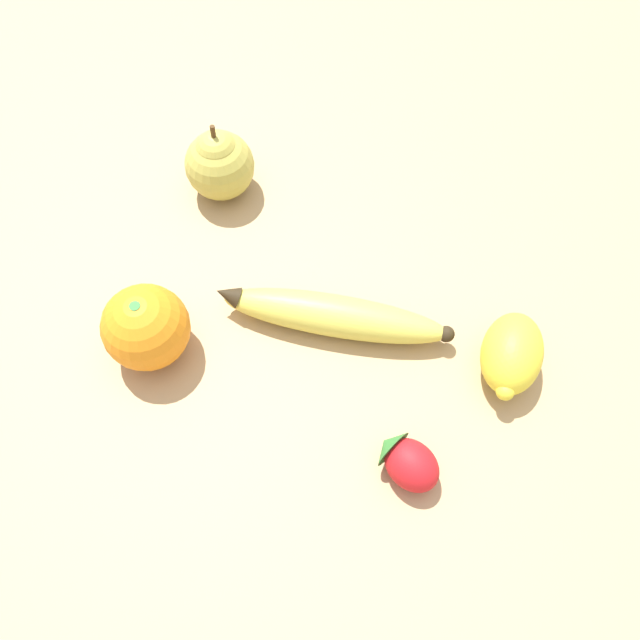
# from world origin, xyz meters

# --- Properties ---
(ground_plane) EXTENTS (3.00, 3.00, 0.00)m
(ground_plane) POSITION_xyz_m (0.00, 0.00, 0.00)
(ground_plane) COLOR tan
(banana) EXTENTS (0.23, 0.05, 0.04)m
(banana) POSITION_xyz_m (0.09, 0.12, 0.02)
(banana) COLOR #DBCC4C
(banana) RESTS_ON ground_plane
(orange) EXTENTS (0.08, 0.08, 0.08)m
(orange) POSITION_xyz_m (0.25, 0.17, 0.04)
(orange) COLOR orange
(orange) RESTS_ON ground_plane
(pear) EXTENTS (0.07, 0.07, 0.09)m
(pear) POSITION_xyz_m (0.23, -0.03, 0.04)
(pear) COLOR #B7AD47
(pear) RESTS_ON ground_plane
(strawberry) EXTENTS (0.07, 0.06, 0.04)m
(strawberry) POSITION_xyz_m (0.00, 0.25, 0.02)
(strawberry) COLOR red
(strawberry) RESTS_ON ground_plane
(lemon) EXTENTS (0.07, 0.09, 0.05)m
(lemon) POSITION_xyz_m (-0.08, 0.14, 0.03)
(lemon) COLOR yellow
(lemon) RESTS_ON ground_plane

